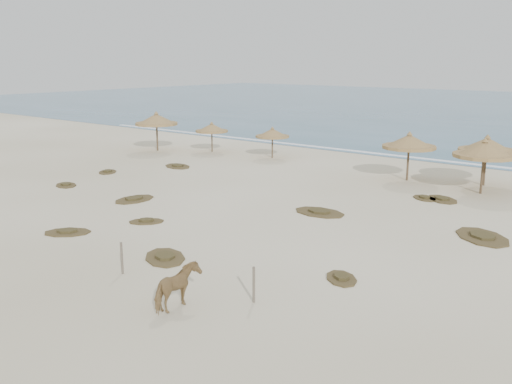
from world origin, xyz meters
TOP-DOWN VIEW (x-y plane):
  - ground at (0.00, 0.00)m, footprint 160.00×160.00m
  - foam_line at (0.00, 26.00)m, footprint 70.00×0.60m
  - palapa_0 at (-17.70, 16.16)m, footprint 3.79×3.79m
  - palapa_1 at (-13.82, 18.55)m, footprint 2.78×2.78m
  - palapa_2 at (-8.24, 19.27)m, footprint 3.34×3.34m
  - palapa_3 at (3.27, 17.92)m, footprint 4.28×4.28m
  - palapa_4 at (7.43, 19.43)m, footprint 3.79×3.79m
  - palapa_5 at (8.00, 17.15)m, footprint 4.45×4.45m
  - horse at (5.82, -3.95)m, footprint 0.90×1.67m
  - fence_post_near at (2.21, -3.16)m, footprint 0.11×0.11m
  - fence_post_far at (7.32, -2.16)m, footprint 0.10×0.10m
  - scrub_0 at (-11.84, 3.77)m, footprint 2.10×1.79m
  - scrub_1 at (-5.91, 4.04)m, footprint 1.65×2.45m
  - scrub_2 at (-2.12, 1.63)m, footprint 1.87×1.88m
  - scrub_3 at (3.23, 7.99)m, footprint 2.71×1.80m
  - scrub_4 at (8.47, 1.17)m, footprint 1.81×1.81m
  - scrub_5 at (10.71, 8.93)m, footprint 3.42×3.39m
  - scrub_6 at (-11.14, 12.17)m, footprint 2.76×2.25m
  - scrub_7 at (6.89, 14.32)m, footprint 2.52×2.41m
  - scrub_8 at (-13.26, 7.83)m, footprint 2.00×2.04m
  - scrub_9 at (2.20, -1.16)m, footprint 2.70×2.45m
  - scrub_10 at (6.06, 13.99)m, footprint 1.89×1.78m
  - scrub_11 at (-3.49, -1.62)m, footprint 2.37×2.30m

SIDE VIEW (x-z plane):
  - ground at x=0.00m, z-range 0.00..0.00m
  - foam_line at x=0.00m, z-range 0.00..0.01m
  - scrub_9 at x=2.20m, z-range -0.03..0.13m
  - scrub_10 at x=6.06m, z-range -0.03..0.13m
  - scrub_11 at x=-3.49m, z-range -0.03..0.13m
  - scrub_1 at x=-5.91m, z-range -0.03..0.13m
  - scrub_3 at x=3.23m, z-range -0.03..0.13m
  - scrub_4 at x=8.47m, z-range -0.03..0.13m
  - scrub_7 at x=6.89m, z-range -0.03..0.13m
  - scrub_0 at x=-11.84m, z-range -0.03..0.13m
  - scrub_2 at x=-2.12m, z-range -0.03..0.13m
  - scrub_5 at x=10.71m, z-range -0.03..0.13m
  - scrub_6 at x=-11.14m, z-range -0.03..0.13m
  - scrub_8 at x=-13.26m, z-range -0.03..0.13m
  - fence_post_near at x=2.21m, z-range 0.00..1.15m
  - fence_post_far at x=7.32m, z-range 0.00..1.16m
  - horse at x=5.82m, z-range 0.00..1.35m
  - palapa_2 at x=-8.24m, z-range 0.66..3.05m
  - palapa_1 at x=-13.82m, z-range 0.67..3.12m
  - palapa_3 at x=3.27m, z-range 0.84..3.90m
  - palapa_4 at x=7.43m, z-range 0.84..3.90m
  - palapa_5 at x=8.00m, z-range 0.87..4.02m
  - palapa_0 at x=-17.70m, z-range 0.89..4.11m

